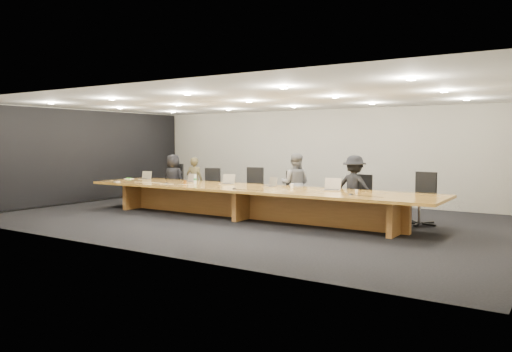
{
  "coord_description": "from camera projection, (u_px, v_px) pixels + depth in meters",
  "views": [
    {
      "loc": [
        6.56,
        -9.83,
        1.84
      ],
      "look_at": [
        0.0,
        0.3,
        1.0
      ],
      "focal_mm": 35.0,
      "sensor_mm": 36.0,
      "label": 1
    }
  ],
  "objects": [
    {
      "name": "mic_left",
      "position": [
        166.0,
        183.0,
        12.88
      ],
      "size": [
        0.14,
        0.14,
        0.03
      ],
      "primitive_type": "cone",
      "rotation": [
        0.0,
        0.0,
        -0.03
      ],
      "color": "black",
      "rests_on": "conference_table"
    },
    {
      "name": "chair_mid_right",
      "position": [
        288.0,
        192.0,
        12.73
      ],
      "size": [
        0.64,
        0.64,
        1.1
      ],
      "primitive_type": null,
      "rotation": [
        0.0,
        0.0,
        -0.16
      ],
      "color": "black",
      "rests_on": "ground"
    },
    {
      "name": "chair_far_right",
      "position": [
        420.0,
        198.0,
        10.91
      ],
      "size": [
        0.76,
        0.76,
        1.19
      ],
      "primitive_type": null,
      "rotation": [
        0.0,
        0.0,
        -0.3
      ],
      "color": "black",
      "rests_on": "ground"
    },
    {
      "name": "conference_table",
      "position": [
        249.0,
        197.0,
        11.88
      ],
      "size": [
        9.0,
        1.8,
        0.75
      ],
      "color": "#956320",
      "rests_on": "ground"
    },
    {
      "name": "water_bottle",
      "position": [
        195.0,
        179.0,
        12.87
      ],
      "size": [
        0.09,
        0.09,
        0.23
      ],
      "primitive_type": "cylinder",
      "rotation": [
        0.0,
        0.0,
        -0.29
      ],
      "color": "silver",
      "rests_on": "conference_table"
    },
    {
      "name": "laptop_a",
      "position": [
        145.0,
        175.0,
        14.3
      ],
      "size": [
        0.35,
        0.28,
        0.24
      ],
      "primitive_type": null,
      "rotation": [
        0.0,
        0.0,
        0.2
      ],
      "color": "#BAAF8E",
      "rests_on": "conference_table"
    },
    {
      "name": "laptop_b",
      "position": [
        189.0,
        178.0,
        13.34
      ],
      "size": [
        0.3,
        0.23,
        0.23
      ],
      "primitive_type": null,
      "rotation": [
        0.0,
        0.0,
        -0.05
      ],
      "color": "#BDAA90",
      "rests_on": "conference_table"
    },
    {
      "name": "ground",
      "position": [
        249.0,
        218.0,
        11.91
      ],
      "size": [
        12.0,
        12.0,
        0.0
      ],
      "primitive_type": "plane",
      "color": "black",
      "rests_on": "ground"
    },
    {
      "name": "mic_center",
      "position": [
        234.0,
        188.0,
        11.41
      ],
      "size": [
        0.13,
        0.13,
        0.03
      ],
      "primitive_type": "cone",
      "rotation": [
        0.0,
        0.0,
        0.18
      ],
      "color": "black",
      "rests_on": "conference_table"
    },
    {
      "name": "notepad",
      "position": [
        129.0,
        179.0,
        14.42
      ],
      "size": [
        0.24,
        0.21,
        0.01
      ],
      "primitive_type": "cube",
      "rotation": [
        0.0,
        0.0,
        0.15
      ],
      "color": "white",
      "rests_on": "conference_table"
    },
    {
      "name": "person_d",
      "position": [
        354.0,
        188.0,
        11.66
      ],
      "size": [
        1.01,
        0.62,
        1.51
      ],
      "primitive_type": "imported",
      "rotation": [
        0.0,
        0.0,
        3.09
      ],
      "color": "black",
      "rests_on": "ground"
    },
    {
      "name": "back_wall",
      "position": [
        322.0,
        156.0,
        15.16
      ],
      "size": [
        12.0,
        0.02,
        2.8
      ],
      "primitive_type": "cube",
      "color": "#B9B6A9",
      "rests_on": "ground"
    },
    {
      "name": "person_c",
      "position": [
        295.0,
        184.0,
        12.58
      ],
      "size": [
        0.89,
        0.78,
        1.54
      ],
      "primitive_type": "imported",
      "rotation": [
        0.0,
        0.0,
        3.44
      ],
      "color": "slate",
      "rests_on": "ground"
    },
    {
      "name": "paper_cup_near",
      "position": [
        292.0,
        186.0,
        11.67
      ],
      "size": [
        0.09,
        0.09,
        0.1
      ],
      "primitive_type": "cone",
      "rotation": [
        0.0,
        0.0,
        -0.09
      ],
      "color": "white",
      "rests_on": "conference_table"
    },
    {
      "name": "av_box",
      "position": [
        117.0,
        182.0,
        13.38
      ],
      "size": [
        0.2,
        0.18,
        0.03
      ],
      "primitive_type": "cube",
      "rotation": [
        0.0,
        0.0,
        -0.33
      ],
      "color": "#ADADB2",
      "rests_on": "conference_table"
    },
    {
      "name": "paper_cup_far",
      "position": [
        357.0,
        192.0,
        10.45
      ],
      "size": [
        0.09,
        0.09,
        0.08
      ],
      "primitive_type": "cone",
      "rotation": [
        0.0,
        0.0,
        0.43
      ],
      "color": "silver",
      "rests_on": "conference_table"
    },
    {
      "name": "amber_mug",
      "position": [
        185.0,
        182.0,
        12.79
      ],
      "size": [
        0.09,
        0.09,
        0.1
      ],
      "primitive_type": "cylinder",
      "rotation": [
        0.0,
        0.0,
        -0.17
      ],
      "color": "brown",
      "rests_on": "conference_table"
    },
    {
      "name": "chair_far_left",
      "position": [
        171.0,
        183.0,
        15.01
      ],
      "size": [
        0.71,
        0.71,
        1.19
      ],
      "primitive_type": null,
      "rotation": [
        0.0,
        0.0,
        -0.19
      ],
      "color": "black",
      "rests_on": "ground"
    },
    {
      "name": "chair_left",
      "position": [
        210.0,
        187.0,
        14.0
      ],
      "size": [
        0.68,
        0.68,
        1.11
      ],
      "primitive_type": null,
      "rotation": [
        0.0,
        0.0,
        0.24
      ],
      "color": "black",
      "rests_on": "ground"
    },
    {
      "name": "mic_right",
      "position": [
        351.0,
        194.0,
        10.14
      ],
      "size": [
        0.14,
        0.14,
        0.03
      ],
      "primitive_type": "cone",
      "rotation": [
        0.0,
        0.0,
        -0.18
      ],
      "color": "black",
      "rests_on": "conference_table"
    },
    {
      "name": "person_a",
      "position": [
        173.0,
        179.0,
        14.7
      ],
      "size": [
        0.75,
        0.52,
        1.46
      ],
      "primitive_type": "imported",
      "rotation": [
        0.0,
        0.0,
        3.22
      ],
      "color": "black",
      "rests_on": "ground"
    },
    {
      "name": "left_wall_panel",
      "position": [
        86.0,
        157.0,
        15.04
      ],
      "size": [
        0.08,
        7.84,
        2.74
      ],
      "primitive_type": "cube",
      "color": "black",
      "rests_on": "ground"
    },
    {
      "name": "lime_gadget",
      "position": [
        129.0,
        178.0,
        14.42
      ],
      "size": [
        0.15,
        0.1,
        0.02
      ],
      "primitive_type": "cube",
      "rotation": [
        0.0,
        0.0,
        0.14
      ],
      "color": "green",
      "rests_on": "notepad"
    },
    {
      "name": "laptop_e",
      "position": [
        332.0,
        184.0,
        11.03
      ],
      "size": [
        0.41,
        0.34,
        0.29
      ],
      "primitive_type": null,
      "rotation": [
        0.0,
        0.0,
        0.21
      ],
      "color": "#BEAB91",
      "rests_on": "conference_table"
    },
    {
      "name": "chair_right",
      "position": [
        358.0,
        197.0,
        11.78
      ],
      "size": [
        0.65,
        0.65,
        1.08
      ],
      "primitive_type": null,
      "rotation": [
        0.0,
        0.0,
        -0.2
      ],
      "color": "black",
      "rests_on": "ground"
    },
    {
      "name": "laptop_d",
      "position": [
        269.0,
        182.0,
        11.96
      ],
      "size": [
        0.37,
        0.33,
        0.24
      ],
      "primitive_type": null,
      "rotation": [
        0.0,
        0.0,
        -0.43
      ],
      "color": "tan",
      "rests_on": "conference_table"
    },
    {
      "name": "chair_mid_left",
      "position": [
        251.0,
        189.0,
        13.24
      ],
      "size": [
        0.63,
        0.63,
        1.17
      ],
      "primitive_type": null,
      "rotation": [
        0.0,
        0.0,
        0.07
      ],
      "color": "black",
      "rests_on": "ground"
    },
    {
      "name": "laptop_c",
      "position": [
        227.0,
        179.0,
        12.68
      ],
      "size": [
        0.37,
        0.29,
        0.27
      ],
      "primitive_type": null,
      "rotation": [
        0.0,
        0.0,
        0.14
      ],
      "color": "tan",
      "rests_on": "conference_table"
    },
    {
      "name": "person_b",
      "position": [
        195.0,
        181.0,
        14.24
      ],
      "size": [
        0.57,
        0.44,
        1.39
      ],
      "primitive_type": "imported",
      "rotation": [
        0.0,
        0.0,
        3.38
      ],
      "color": "#38331E",
      "rests_on": "ground"
    }
  ]
}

